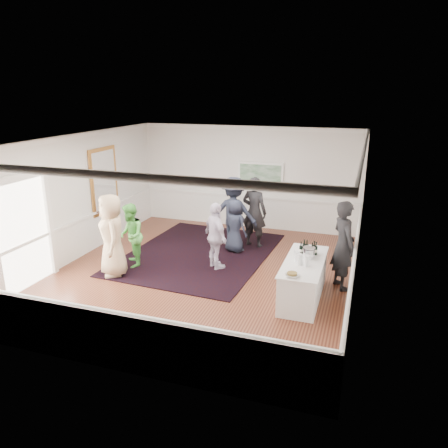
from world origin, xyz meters
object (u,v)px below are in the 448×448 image
(guest_tan, at_px, (112,235))
(bartender, at_px, (343,245))
(guest_green, at_px, (131,236))
(serving_table, at_px, (303,279))
(guest_dark_a, at_px, (234,213))
(guest_lilac, at_px, (216,236))
(guest_dark_b, at_px, (254,212))
(nut_bowl, at_px, (292,275))
(ice_bucket, at_px, (309,253))
(guest_navy, at_px, (235,226))

(guest_tan, bearing_deg, bartender, 61.78)
(guest_green, bearing_deg, serving_table, 53.80)
(guest_dark_a, bearing_deg, guest_lilac, 87.93)
(serving_table, xyz_separation_m, guest_dark_a, (-2.32, 2.50, 0.57))
(guest_green, height_order, guest_lilac, guest_lilac)
(guest_tan, bearing_deg, guest_dark_b, 99.22)
(guest_lilac, relative_size, guest_dark_b, 0.84)
(guest_green, relative_size, nut_bowl, 5.93)
(ice_bucket, bearing_deg, guest_dark_a, 135.60)
(guest_lilac, distance_m, guest_navy, 1.28)
(guest_lilac, distance_m, ice_bucket, 2.47)
(guest_green, distance_m, ice_bucket, 4.41)
(guest_green, distance_m, nut_bowl, 4.42)
(guest_navy, xyz_separation_m, ice_bucket, (2.25, -2.03, 0.23))
(bartender, bearing_deg, guest_green, 62.77)
(guest_lilac, relative_size, guest_dark_a, 0.84)
(serving_table, distance_m, guest_navy, 3.12)
(guest_green, bearing_deg, guest_dark_a, 105.28)
(ice_bucket, bearing_deg, guest_navy, 137.84)
(guest_dark_b, bearing_deg, guest_green, 55.14)
(serving_table, distance_m, guest_tan, 4.50)
(guest_dark_b, distance_m, nut_bowl, 4.03)
(guest_dark_b, height_order, ice_bucket, guest_dark_b)
(guest_lilac, xyz_separation_m, guest_dark_a, (-0.04, 1.57, 0.16))
(guest_lilac, bearing_deg, ice_bucket, -154.20)
(bartender, xyz_separation_m, guest_navy, (-2.90, 1.40, -0.27))
(bartender, height_order, ice_bucket, bartender)
(guest_dark_a, bearing_deg, guest_navy, 111.11)
(guest_navy, bearing_deg, guest_green, 66.88)
(guest_tan, relative_size, nut_bowl, 7.33)
(guest_tan, distance_m, guest_navy, 3.32)
(guest_tan, height_order, guest_lilac, guest_tan)
(guest_tan, distance_m, guest_dark_b, 3.99)
(guest_lilac, bearing_deg, bartender, -138.59)
(guest_tan, bearing_deg, guest_lilac, 78.20)
(guest_navy, relative_size, nut_bowl, 5.42)
(bartender, distance_m, guest_dark_a, 3.48)
(ice_bucket, bearing_deg, bartender, 44.14)
(serving_table, relative_size, nut_bowl, 7.75)
(ice_bucket, height_order, nut_bowl, ice_bucket)
(guest_dark_a, height_order, guest_dark_b, guest_dark_a)
(ice_bucket, bearing_deg, nut_bowl, -99.22)
(guest_navy, distance_m, nut_bowl, 3.70)
(guest_dark_b, bearing_deg, nut_bowl, 126.99)
(bartender, relative_size, guest_navy, 1.37)
(guest_tan, height_order, guest_navy, guest_tan)
(guest_lilac, xyz_separation_m, nut_bowl, (2.18, -1.79, 0.05))
(guest_navy, bearing_deg, guest_dark_b, -95.32)
(guest_green, bearing_deg, nut_bowl, 42.55)
(guest_tan, bearing_deg, guest_navy, 97.32)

